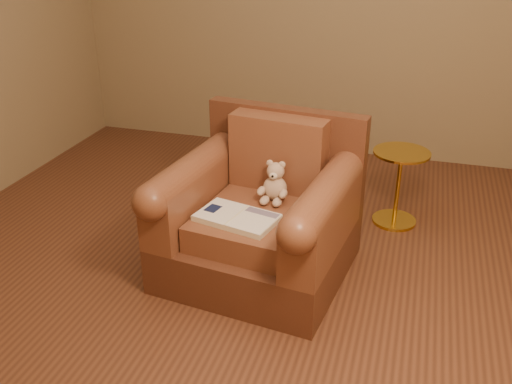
# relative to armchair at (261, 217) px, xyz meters

# --- Properties ---
(floor) EXTENTS (4.00, 4.00, 0.00)m
(floor) POSITION_rel_armchair_xyz_m (-0.08, -0.11, -0.32)
(floor) COLOR brown
(floor) RESTS_ON ground
(armchair) EXTENTS (1.03, 0.99, 0.84)m
(armchair) POSITION_rel_armchair_xyz_m (0.00, 0.00, 0.00)
(armchair) COLOR #552D1C
(armchair) RESTS_ON floor
(teddy_bear) EXTENTS (0.16, 0.18, 0.23)m
(teddy_bear) POSITION_rel_armchair_xyz_m (0.05, 0.07, 0.16)
(teddy_bear) COLOR tan
(teddy_bear) RESTS_ON armchair
(guidebook) EXTENTS (0.44, 0.32, 0.03)m
(guidebook) POSITION_rel_armchair_xyz_m (-0.07, -0.21, 0.09)
(guidebook) COLOR beige
(guidebook) RESTS_ON armchair
(side_table) EXTENTS (0.35, 0.35, 0.49)m
(side_table) POSITION_rel_armchair_xyz_m (0.68, 0.75, -0.06)
(side_table) COLOR gold
(side_table) RESTS_ON floor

